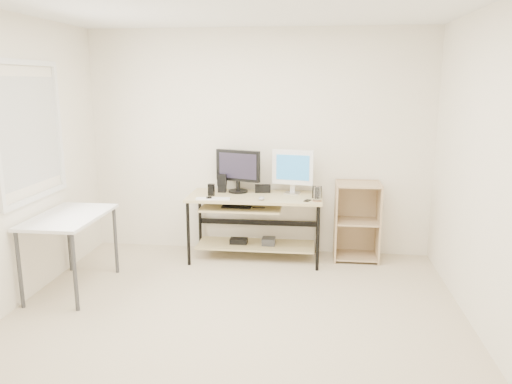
{
  "coord_description": "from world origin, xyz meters",
  "views": [
    {
      "loc": [
        0.65,
        -3.77,
        2.0
      ],
      "look_at": [
        0.05,
        1.3,
        0.87
      ],
      "focal_mm": 35.0,
      "sensor_mm": 36.0,
      "label": 1
    }
  ],
  "objects": [
    {
      "name": "room",
      "position": [
        -0.14,
        0.04,
        1.32
      ],
      "size": [
        4.01,
        4.01,
        2.62
      ],
      "color": "beige",
      "rests_on": "ground"
    },
    {
      "name": "white_imac",
      "position": [
        0.41,
        1.8,
        1.04
      ],
      "size": [
        0.47,
        0.15,
        0.51
      ],
      "rotation": [
        0.0,
        0.0,
        -0.18
      ],
      "color": "silver",
      "rests_on": "desk"
    },
    {
      "name": "mouse",
      "position": [
        0.09,
        1.45,
        0.77
      ],
      "size": [
        0.07,
        0.11,
        0.04
      ],
      "primitive_type": "ellipsoid",
      "rotation": [
        0.0,
        0.0,
        -0.05
      ],
      "color": "#ACACB1",
      "rests_on": "desk"
    },
    {
      "name": "audio_controller",
      "position": [
        -0.49,
        1.59,
        0.82
      ],
      "size": [
        0.08,
        0.06,
        0.14
      ],
      "primitive_type": "cube",
      "rotation": [
        0.0,
        0.0,
        -0.2
      ],
      "color": "black",
      "rests_on": "desk"
    },
    {
      "name": "desk",
      "position": [
        -0.03,
        1.66,
        0.54
      ],
      "size": [
        1.5,
        0.65,
        0.75
      ],
      "color": "#C9B880",
      "rests_on": "ground"
    },
    {
      "name": "center_speaker",
      "position": [
        0.07,
        1.83,
        0.79
      ],
      "size": [
        0.19,
        0.11,
        0.09
      ],
      "primitive_type": "cube",
      "rotation": [
        0.0,
        0.0,
        0.15
      ],
      "color": "black",
      "rests_on": "desk"
    },
    {
      "name": "shelf_unit",
      "position": [
        1.15,
        1.82,
        0.45
      ],
      "size": [
        0.5,
        0.4,
        0.9
      ],
      "color": "tan",
      "rests_on": "ground"
    },
    {
      "name": "drinking_glass",
      "position": [
        0.69,
        1.47,
        0.83
      ],
      "size": [
        0.1,
        0.1,
        0.15
      ],
      "primitive_type": "cylinder",
      "rotation": [
        0.0,
        0.0,
        -0.43
      ],
      "color": "white",
      "rests_on": "coaster"
    },
    {
      "name": "coaster",
      "position": [
        0.69,
        1.47,
        0.75
      ],
      "size": [
        0.13,
        0.13,
        0.01
      ],
      "primitive_type": "cylinder",
      "rotation": [
        0.0,
        0.0,
        -0.43
      ],
      "color": "#956743",
      "rests_on": "desk"
    },
    {
      "name": "speaker_left",
      "position": [
        -0.4,
        1.79,
        0.86
      ],
      "size": [
        0.11,
        0.11,
        0.21
      ],
      "rotation": [
        0.0,
        0.0,
        0.06
      ],
      "color": "black",
      "rests_on": "desk"
    },
    {
      "name": "keyboard",
      "position": [
        -0.43,
        1.42,
        0.76
      ],
      "size": [
        0.38,
        0.14,
        0.01
      ],
      "primitive_type": "cube",
      "rotation": [
        0.0,
        0.0,
        0.1
      ],
      "color": "white",
      "rests_on": "desk"
    },
    {
      "name": "volume_puck",
      "position": [
        -0.48,
        1.41,
        0.76
      ],
      "size": [
        0.08,
        0.08,
        0.03
      ],
      "primitive_type": "cylinder",
      "rotation": [
        0.0,
        0.0,
        0.33
      ],
      "color": "black",
      "rests_on": "desk"
    },
    {
      "name": "black_monitor",
      "position": [
        -0.22,
        1.8,
        1.03
      ],
      "size": [
        0.53,
        0.22,
        0.49
      ],
      "rotation": [
        0.0,
        0.0,
        -0.3
      ],
      "color": "black",
      "rests_on": "desk"
    },
    {
      "name": "speaker_right",
      "position": [
        0.69,
        1.64,
        0.81
      ],
      "size": [
        0.1,
        0.1,
        0.12
      ],
      "primitive_type": "cube",
      "rotation": [
        0.0,
        0.0,
        -0.03
      ],
      "color": "black",
      "rests_on": "desk"
    },
    {
      "name": "side_table",
      "position": [
        -1.68,
        0.6,
        0.67
      ],
      "size": [
        0.6,
        1.0,
        0.75
      ],
      "color": "white",
      "rests_on": "ground"
    },
    {
      "name": "smartphone",
      "position": [
        0.59,
        1.46,
        0.75
      ],
      "size": [
        0.09,
        0.11,
        0.01
      ],
      "primitive_type": "cube",
      "rotation": [
        0.0,
        0.0,
        -0.35
      ],
      "color": "black",
      "rests_on": "desk"
    }
  ]
}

